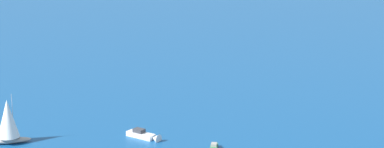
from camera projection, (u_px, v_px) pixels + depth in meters
name	position (u px, v px, depth m)	size (l,w,h in m)	color
sailboat_far_port	(8.00, 121.00, 164.67)	(6.21, 10.43, 13.12)	#9E9993
motorboat_offshore	(145.00, 136.00, 169.56)	(8.90, 9.17, 2.95)	white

